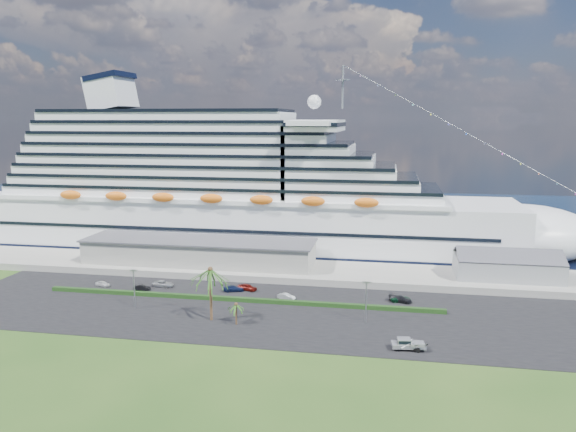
% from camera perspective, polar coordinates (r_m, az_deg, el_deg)
% --- Properties ---
extents(ground, '(420.00, 420.00, 0.00)m').
position_cam_1_polar(ground, '(107.33, -3.27, -11.62)').
color(ground, '#244617').
rests_on(ground, ground).
extents(asphalt_lot, '(140.00, 38.00, 0.12)m').
position_cam_1_polar(asphalt_lot, '(117.35, -1.99, -9.67)').
color(asphalt_lot, black).
rests_on(asphalt_lot, ground).
extents(wharf, '(240.00, 20.00, 1.80)m').
position_cam_1_polar(wharf, '(144.26, 0.47, -5.57)').
color(wharf, gray).
rests_on(wharf, ground).
extents(water, '(420.00, 160.00, 0.02)m').
position_cam_1_polar(water, '(231.61, 4.29, 0.07)').
color(water, black).
rests_on(water, ground).
extents(cruise_ship, '(191.00, 38.00, 54.00)m').
position_cam_1_polar(cruise_ship, '(168.79, -5.34, 2.13)').
color(cruise_ship, silver).
rests_on(cruise_ship, ground).
extents(terminal_building, '(61.00, 15.00, 6.30)m').
position_cam_1_polar(terminal_building, '(149.43, -9.03, -3.52)').
color(terminal_building, gray).
rests_on(terminal_building, wharf).
extents(port_shed, '(24.00, 12.31, 7.37)m').
position_cam_1_polar(port_shed, '(144.17, 21.37, -4.83)').
color(port_shed, gray).
rests_on(port_shed, wharf).
extents(hedge, '(88.00, 1.10, 0.90)m').
position_cam_1_polar(hedge, '(123.62, -5.16, -8.43)').
color(hedge, black).
rests_on(hedge, asphalt_lot).
extents(lamp_post_left, '(1.60, 0.35, 8.27)m').
position_cam_1_polar(lamp_post_left, '(121.91, -15.37, -6.66)').
color(lamp_post_left, gray).
rests_on(lamp_post_left, asphalt_lot).
extents(lamp_post_right, '(1.60, 0.35, 8.27)m').
position_cam_1_polar(lamp_post_right, '(110.43, 7.95, -8.13)').
color(lamp_post_right, gray).
rests_on(lamp_post_right, asphalt_lot).
extents(palm_tall, '(8.82, 8.82, 11.13)m').
position_cam_1_polar(palm_tall, '(110.68, -7.89, -6.00)').
color(palm_tall, '#47301E').
rests_on(palm_tall, ground).
extents(palm_short, '(3.53, 3.53, 4.56)m').
position_cam_1_polar(palm_short, '(109.41, -5.30, -9.17)').
color(palm_short, '#47301E').
rests_on(palm_short, ground).
extents(parked_car_0, '(3.93, 2.31, 1.25)m').
position_cam_1_polar(parked_car_0, '(140.58, -18.29, -6.56)').
color(parked_car_0, silver).
rests_on(parked_car_0, asphalt_lot).
extents(parked_car_1, '(3.86, 1.66, 1.24)m').
position_cam_1_polar(parked_car_1, '(135.08, -14.61, -7.05)').
color(parked_car_1, black).
rests_on(parked_car_1, asphalt_lot).
extents(parked_car_2, '(5.26, 2.91, 1.39)m').
position_cam_1_polar(parked_car_2, '(136.56, -12.58, -6.74)').
color(parked_car_2, '#989BA0').
rests_on(parked_car_2, asphalt_lot).
extents(parked_car_3, '(5.04, 3.25, 1.36)m').
position_cam_1_polar(parked_car_3, '(130.44, -5.55, -7.34)').
color(parked_car_3, '#121C40').
rests_on(parked_car_3, asphalt_lot).
extents(parked_car_4, '(4.85, 2.99, 1.54)m').
position_cam_1_polar(parked_car_4, '(130.88, -4.16, -7.22)').
color(parked_car_4, '#5F110C').
rests_on(parked_car_4, asphalt_lot).
extents(parked_car_5, '(4.17, 2.46, 1.30)m').
position_cam_1_polar(parked_car_5, '(124.28, -0.17, -8.19)').
color(parked_car_5, '#B3B7BB').
rests_on(parked_car_5, asphalt_lot).
extents(parked_car_6, '(4.98, 3.43, 1.26)m').
position_cam_1_polar(parked_car_6, '(125.35, 11.36, -8.24)').
color(parked_car_6, '#0D351E').
rests_on(parked_car_6, asphalt_lot).
extents(parked_car_7, '(5.34, 3.51, 1.44)m').
position_cam_1_polar(parked_car_7, '(124.95, 11.34, -8.25)').
color(parked_car_7, black).
rests_on(parked_car_7, asphalt_lot).
extents(pickup_truck, '(5.82, 2.73, 1.98)m').
position_cam_1_polar(pickup_truck, '(100.72, 12.03, -12.57)').
color(pickup_truck, black).
rests_on(pickup_truck, asphalt_lot).
extents(boat_trailer, '(6.16, 4.22, 1.74)m').
position_cam_1_polar(boat_trailer, '(100.78, 12.55, -12.53)').
color(boat_trailer, gray).
rests_on(boat_trailer, asphalt_lot).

